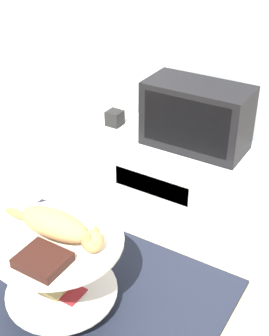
{
  "coord_description": "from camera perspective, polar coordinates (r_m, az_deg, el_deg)",
  "views": [
    {
      "loc": [
        1.22,
        -1.27,
        1.95
      ],
      "look_at": [
        0.06,
        0.63,
        0.59
      ],
      "focal_mm": 50.0,
      "sensor_mm": 36.0,
      "label": 1
    }
  ],
  "objects": [
    {
      "name": "ground_plane",
      "position": [
        2.63,
        -8.57,
        -16.93
      ],
      "size": [
        12.0,
        12.0,
        0.0
      ],
      "primitive_type": "plane",
      "color": "tan"
    },
    {
      "name": "tv_stand",
      "position": [
        3.23,
        4.39,
        -0.58
      ],
      "size": [
        1.18,
        0.55,
        0.49
      ],
      "color": "silver",
      "rests_on": "ground_plane"
    },
    {
      "name": "tv",
      "position": [
        2.97,
        7.55,
        6.27
      ],
      "size": [
        0.65,
        0.33,
        0.42
      ],
      "color": "black",
      "rests_on": "tv_stand"
    },
    {
      "name": "coffee_table",
      "position": [
        2.43,
        -9.2,
        -11.61
      ],
      "size": [
        0.66,
        0.66,
        0.45
      ],
      "color": "#B2B2B7",
      "rests_on": "rug"
    },
    {
      "name": "dvd_box",
      "position": [
        2.19,
        -11.13,
        -10.95
      ],
      "size": [
        0.22,
        0.19,
        0.05
      ],
      "color": "black",
      "rests_on": "coffee_table"
    },
    {
      "name": "speaker",
      "position": [
        3.3,
        -2.43,
        6.1
      ],
      "size": [
        0.1,
        0.1,
        0.1
      ],
      "color": "black",
      "rests_on": "tv_stand"
    },
    {
      "name": "wall_back",
      "position": [
        3.14,
        8.32,
        19.2
      ],
      "size": [
        8.0,
        0.05,
        2.6
      ],
      "color": "silver",
      "rests_on": "ground_plane"
    },
    {
      "name": "cat",
      "position": [
        2.3,
        -9.28,
        -6.99
      ],
      "size": [
        0.6,
        0.17,
        0.13
      ],
      "rotation": [
        0.0,
        0.0,
        0.01
      ],
      "color": "tan",
      "rests_on": "coffee_table"
    },
    {
      "name": "rug",
      "position": [
        2.62,
        -8.59,
        -16.78
      ],
      "size": [
        1.54,
        1.42,
        0.02
      ],
      "color": "#1E2333",
      "rests_on": "ground_plane"
    }
  ]
}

